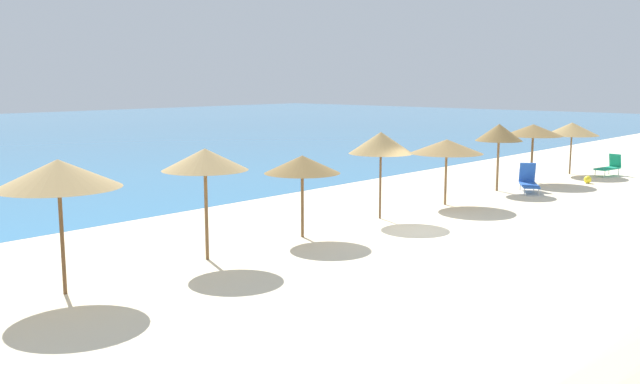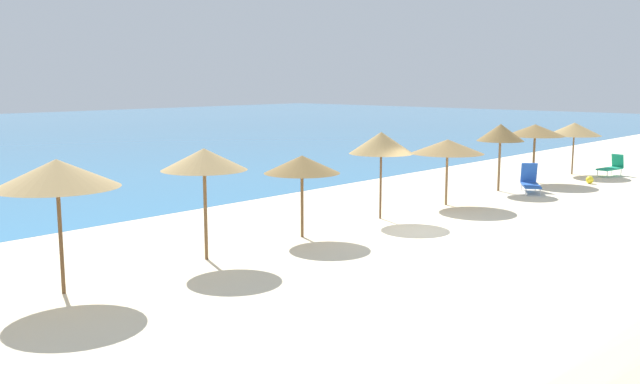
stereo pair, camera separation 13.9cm
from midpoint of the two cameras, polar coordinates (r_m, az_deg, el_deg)
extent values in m
plane|color=beige|center=(21.32, 8.31, -3.16)|extent=(160.00, 160.00, 0.00)
cylinder|color=brown|center=(15.74, -20.11, -3.51)|extent=(0.08, 0.08, 2.43)
cone|color=tan|center=(15.51, -20.38, 1.43)|extent=(2.59, 2.59, 0.60)
cylinder|color=brown|center=(17.81, -9.08, -1.63)|extent=(0.09, 0.09, 2.43)
cone|color=tan|center=(17.61, -9.19, 2.65)|extent=(2.15, 2.15, 0.54)
cylinder|color=brown|center=(20.14, -1.27, -0.88)|extent=(0.09, 0.09, 2.01)
cone|color=olive|center=(19.97, -1.28, 2.26)|extent=(2.19, 2.19, 0.51)
cylinder|color=brown|center=(22.89, 5.13, 0.66)|extent=(0.07, 0.07, 2.29)
cone|color=#9E7F4C|center=(22.73, 5.18, 4.01)|extent=(2.09, 2.09, 0.70)
cylinder|color=brown|center=(25.76, 10.41, 1.19)|extent=(0.09, 0.09, 2.02)
cone|color=olive|center=(25.63, 10.48, 3.66)|extent=(2.62, 2.62, 0.51)
cylinder|color=brown|center=(29.45, 14.50, 2.20)|extent=(0.10, 0.10, 2.20)
cone|color=olive|center=(29.32, 14.60, 4.71)|extent=(1.90, 1.90, 0.69)
cylinder|color=brown|center=(32.44, 17.11, 2.71)|extent=(0.10, 0.10, 2.20)
cone|color=olive|center=(32.34, 17.21, 4.83)|extent=(2.58, 2.58, 0.51)
cylinder|color=brown|center=(35.74, 19.98, 2.97)|extent=(0.07, 0.07, 2.02)
cone|color=#9E7F4C|center=(35.65, 20.08, 4.83)|extent=(2.51, 2.51, 0.61)
cube|color=blue|center=(29.40, 16.91, 0.52)|extent=(1.65, 1.38, 0.07)
cube|color=blue|center=(30.06, 16.76, 1.52)|extent=(0.59, 0.69, 0.83)
cylinder|color=silver|center=(28.74, 16.53, 0.01)|extent=(0.04, 0.04, 0.27)
cylinder|color=silver|center=(28.82, 17.60, -0.02)|extent=(0.04, 0.04, 0.27)
cylinder|color=silver|center=(30.03, 16.21, 0.40)|extent=(0.04, 0.04, 0.27)
cylinder|color=silver|center=(30.11, 17.23, 0.37)|extent=(0.04, 0.04, 0.27)
cube|color=#199972|center=(35.71, 22.59, 1.76)|extent=(1.53, 0.80, 0.07)
cube|color=#199972|center=(36.27, 23.15, 2.34)|extent=(0.26, 0.59, 0.65)
cylinder|color=silver|center=(35.31, 21.74, 1.42)|extent=(0.04, 0.04, 0.32)
cylinder|color=silver|center=(35.08, 22.42, 1.33)|extent=(0.04, 0.04, 0.32)
cylinder|color=silver|center=(36.38, 22.71, 1.57)|extent=(0.04, 0.04, 0.32)
cylinder|color=silver|center=(36.15, 23.38, 1.48)|extent=(0.04, 0.04, 0.32)
sphere|color=yellow|center=(32.88, 21.20, 0.93)|extent=(0.33, 0.33, 0.33)
camera|label=1|loc=(0.07, -89.81, 0.03)|focal=39.35mm
camera|label=2|loc=(0.07, 90.19, -0.03)|focal=39.35mm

